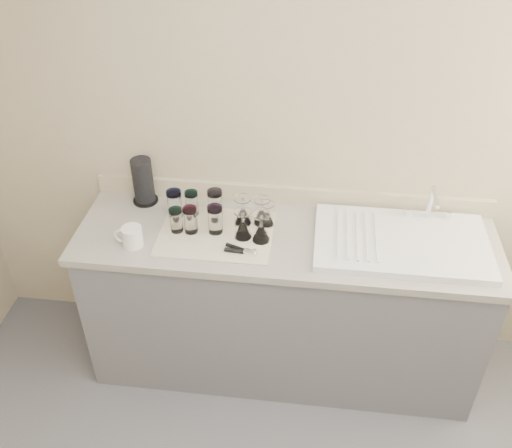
# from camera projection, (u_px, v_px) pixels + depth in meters

# --- Properties ---
(room_envelope) EXTENTS (3.54, 3.50, 2.52)m
(room_envelope) POSITION_uv_depth(u_px,v_px,m) (256.00, 323.00, 1.42)
(room_envelope) COLOR #545359
(room_envelope) RESTS_ON ground
(counter_unit) EXTENTS (2.06, 0.62, 0.90)m
(counter_unit) POSITION_uv_depth(u_px,v_px,m) (283.00, 303.00, 3.04)
(counter_unit) COLOR slate
(counter_unit) RESTS_ON ground
(sink_unit) EXTENTS (0.82, 0.50, 0.22)m
(sink_unit) POSITION_uv_depth(u_px,v_px,m) (402.00, 242.00, 2.71)
(sink_unit) COLOR white
(sink_unit) RESTS_ON counter_unit
(dish_towel) EXTENTS (0.55, 0.42, 0.01)m
(dish_towel) POSITION_uv_depth(u_px,v_px,m) (216.00, 233.00, 2.78)
(dish_towel) COLOR white
(dish_towel) RESTS_ON counter_unit
(tumbler_teal) EXTENTS (0.08, 0.08, 0.15)m
(tumbler_teal) POSITION_uv_depth(u_px,v_px,m) (175.00, 204.00, 2.85)
(tumbler_teal) COLOR white
(tumbler_teal) RESTS_ON dish_towel
(tumbler_cyan) EXTENTS (0.07, 0.07, 0.13)m
(tumbler_cyan) POSITION_uv_depth(u_px,v_px,m) (192.00, 203.00, 2.87)
(tumbler_cyan) COLOR white
(tumbler_cyan) RESTS_ON dish_towel
(tumbler_purple) EXTENTS (0.08, 0.08, 0.15)m
(tumbler_purple) POSITION_uv_depth(u_px,v_px,m) (215.00, 204.00, 2.85)
(tumbler_purple) COLOR white
(tumbler_purple) RESTS_ON dish_towel
(tumbler_magenta) EXTENTS (0.06, 0.06, 0.13)m
(tumbler_magenta) POSITION_uv_depth(u_px,v_px,m) (176.00, 220.00, 2.76)
(tumbler_magenta) COLOR white
(tumbler_magenta) RESTS_ON dish_towel
(tumbler_blue) EXTENTS (0.07, 0.07, 0.14)m
(tumbler_blue) POSITION_uv_depth(u_px,v_px,m) (190.00, 220.00, 2.75)
(tumbler_blue) COLOR white
(tumbler_blue) RESTS_ON dish_towel
(tumbler_lavender) EXTENTS (0.07, 0.07, 0.15)m
(tumbler_lavender) POSITION_uv_depth(u_px,v_px,m) (215.00, 219.00, 2.75)
(tumbler_lavender) COLOR white
(tumbler_lavender) RESTS_ON dish_towel
(goblet_back_left) EXTENTS (0.08, 0.08, 0.15)m
(goblet_back_left) POSITION_uv_depth(u_px,v_px,m) (243.00, 215.00, 2.82)
(goblet_back_left) COLOR white
(goblet_back_left) RESTS_ON dish_towel
(goblet_back_right) EXTENTS (0.08, 0.08, 0.14)m
(goblet_back_right) POSITION_uv_depth(u_px,v_px,m) (262.00, 215.00, 2.82)
(goblet_back_right) COLOR white
(goblet_back_right) RESTS_ON dish_towel
(goblet_front_left) EXTENTS (0.08, 0.08, 0.15)m
(goblet_front_left) POSITION_uv_depth(u_px,v_px,m) (243.00, 228.00, 2.73)
(goblet_front_left) COLOR white
(goblet_front_left) RESTS_ON dish_towel
(goblet_front_right) EXTENTS (0.09, 0.09, 0.15)m
(goblet_front_right) POSITION_uv_depth(u_px,v_px,m) (261.00, 231.00, 2.71)
(goblet_front_right) COLOR white
(goblet_front_right) RESTS_ON dish_towel
(goblet_extra) EXTENTS (0.07, 0.07, 0.12)m
(goblet_extra) POSITION_uv_depth(u_px,v_px,m) (267.00, 217.00, 2.82)
(goblet_extra) COLOR white
(goblet_extra) RESTS_ON dish_towel
(can_opener) EXTENTS (0.16, 0.08, 0.02)m
(can_opener) POSITION_uv_depth(u_px,v_px,m) (241.00, 250.00, 2.66)
(can_opener) COLOR silver
(can_opener) RESTS_ON dish_towel
(white_mug) EXTENTS (0.14, 0.10, 0.10)m
(white_mug) POSITION_uv_depth(u_px,v_px,m) (132.00, 237.00, 2.69)
(white_mug) COLOR white
(white_mug) RESTS_ON counter_unit
(paper_towel_roll) EXTENTS (0.13, 0.13, 0.25)m
(paper_towel_roll) POSITION_uv_depth(u_px,v_px,m) (143.00, 182.00, 2.94)
(paper_towel_roll) COLOR black
(paper_towel_roll) RESTS_ON counter_unit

